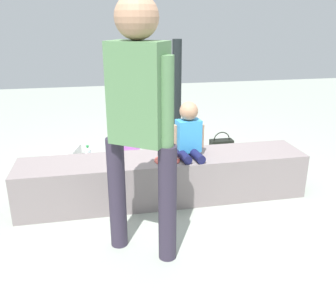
# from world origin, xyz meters

# --- Properties ---
(ground_plane) EXTENTS (12.00, 12.00, 0.00)m
(ground_plane) POSITION_xyz_m (0.00, 0.00, 0.00)
(ground_plane) COLOR #9AA297
(concrete_ledge) EXTENTS (2.54, 0.47, 0.41)m
(concrete_ledge) POSITION_xyz_m (0.00, 0.00, 0.20)
(concrete_ledge) COLOR gray
(concrete_ledge) RESTS_ON ground_plane
(child_seated) EXTENTS (0.28, 0.32, 0.48)m
(child_seated) POSITION_xyz_m (0.22, -0.01, 0.62)
(child_seated) COLOR #171843
(child_seated) RESTS_ON concrete_ledge
(adult_standing) EXTENTS (0.44, 0.37, 1.70)m
(adult_standing) POSITION_xyz_m (-0.30, -0.74, 1.02)
(adult_standing) COLOR #31293A
(adult_standing) RESTS_ON ground_plane
(cake_plate) EXTENTS (0.22, 0.22, 0.07)m
(cake_plate) POSITION_xyz_m (0.01, -0.09, 0.43)
(cake_plate) COLOR #E0594C
(cake_plate) RESTS_ON concrete_ledge
(gift_bag) EXTENTS (0.20, 0.09, 0.32)m
(gift_bag) POSITION_xyz_m (-0.19, 1.13, 0.14)
(gift_bag) COLOR #B259BF
(gift_bag) RESTS_ON ground_plane
(railing_post) EXTENTS (0.36, 0.36, 1.34)m
(railing_post) POSITION_xyz_m (0.39, 1.27, 0.52)
(railing_post) COLOR black
(railing_post) RESTS_ON ground_plane
(water_bottle_near_gift) EXTENTS (0.06, 0.06, 0.23)m
(water_bottle_near_gift) POSITION_xyz_m (-0.92, 0.43, 0.10)
(water_bottle_near_gift) COLOR silver
(water_bottle_near_gift) RESTS_ON ground_plane
(water_bottle_far_side) EXTENTS (0.06, 0.06, 0.23)m
(water_bottle_far_side) POSITION_xyz_m (-0.69, 0.95, 0.11)
(water_bottle_far_side) COLOR silver
(water_bottle_far_side) RESTS_ON ground_plane
(cake_box_white) EXTENTS (0.35, 0.38, 0.15)m
(cake_box_white) POSITION_xyz_m (-0.95, 1.15, 0.07)
(cake_box_white) COLOR white
(cake_box_white) RESTS_ON ground_plane
(handbag_black_leather) EXTENTS (0.27, 0.12, 0.29)m
(handbag_black_leather) POSITION_xyz_m (0.88, 0.95, 0.10)
(handbag_black_leather) COLOR black
(handbag_black_leather) RESTS_ON ground_plane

